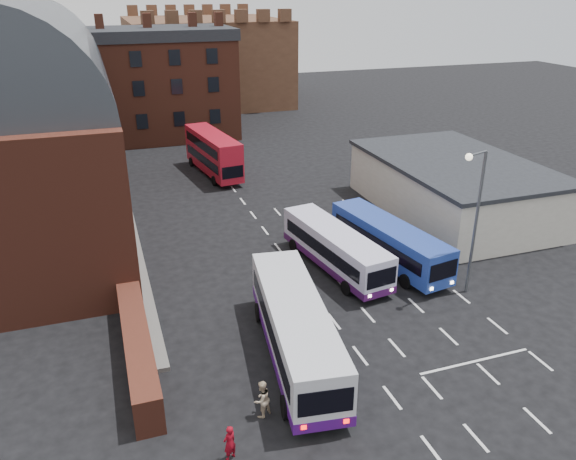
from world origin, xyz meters
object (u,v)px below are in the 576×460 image
object	(u,v)px
bus_red_double	(213,153)
street_lamp	(475,210)
bus_blue	(389,240)
pedestrian_red	(230,443)
pedestrian_beige	(262,399)
bus_white_inbound	(335,247)
bus_white_outbound	(296,326)

from	to	relation	value
bus_red_double	street_lamp	size ratio (longest dim) A/B	1.16
bus_blue	bus_red_double	xyz separation A→B (m)	(-6.70, 21.87, 0.48)
pedestrian_red	pedestrian_beige	bearing A→B (deg)	-161.97
bus_white_inbound	pedestrian_red	distance (m)	16.39
bus_blue	street_lamp	xyz separation A→B (m)	(2.32, -4.93, 3.61)
street_lamp	pedestrian_red	size ratio (longest dim) A/B	5.61
bus_white_inbound	street_lamp	distance (m)	8.70
street_lamp	pedestrian_red	world-z (taller)	street_lamp
bus_white_outbound	bus_white_inbound	size ratio (longest dim) A/B	1.14
bus_white_inbound	bus_blue	world-z (taller)	bus_blue
bus_red_double	pedestrian_red	bearing A→B (deg)	71.05
bus_blue	pedestrian_red	distance (m)	18.55
bus_blue	street_lamp	bearing A→B (deg)	105.66
bus_blue	pedestrian_beige	world-z (taller)	bus_blue
street_lamp	pedestrian_beige	world-z (taller)	street_lamp
bus_white_outbound	pedestrian_red	bearing A→B (deg)	-123.22
bus_red_double	street_lamp	xyz separation A→B (m)	(9.02, -26.80, 3.13)
street_lamp	bus_white_inbound	bearing A→B (deg)	138.23
bus_white_inbound	pedestrian_beige	bearing A→B (deg)	45.59
bus_blue	street_lamp	size ratio (longest dim) A/B	1.18
street_lamp	pedestrian_beige	distance (m)	15.81
street_lamp	bus_white_outbound	bearing A→B (deg)	-167.07
bus_red_double	pedestrian_red	xyz separation A→B (m)	(-6.79, -34.57, -1.31)
bus_white_outbound	pedestrian_red	size ratio (longest dim) A/B	7.36
bus_white_outbound	bus_white_inbound	xyz separation A→B (m)	(5.44, 7.86, -0.23)
bus_white_inbound	bus_red_double	size ratio (longest dim) A/B	0.99
pedestrian_red	street_lamp	bearing A→B (deg)	178.78
bus_white_outbound	bus_white_inbound	world-z (taller)	bus_white_outbound
bus_blue	bus_red_double	bearing A→B (deg)	-82.44
bus_red_double	pedestrian_beige	xyz separation A→B (m)	(-4.97, -32.73, -1.23)
bus_red_double	bus_white_outbound	bearing A→B (deg)	77.66
bus_white_outbound	pedestrian_red	world-z (taller)	bus_white_outbound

